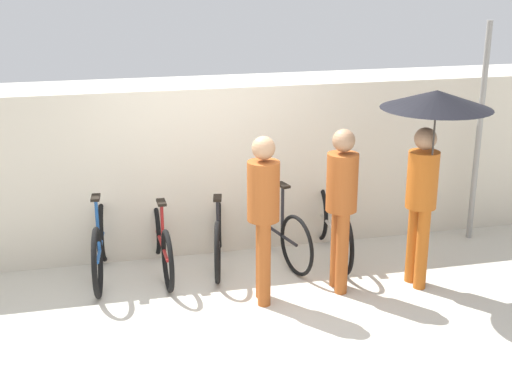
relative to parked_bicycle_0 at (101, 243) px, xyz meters
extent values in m
plane|color=beige|center=(1.31, -1.32, -0.39)|extent=(30.00, 30.00, 0.00)
cube|color=beige|center=(1.31, 0.42, 0.59)|extent=(11.25, 0.12, 1.96)
torus|color=black|center=(0.05, 0.47, -0.02)|extent=(0.13, 0.74, 0.74)
torus|color=black|center=(-0.05, -0.48, -0.02)|extent=(0.13, 0.74, 0.74)
cylinder|color=#19478C|center=(0.00, -0.01, -0.02)|extent=(0.13, 0.95, 0.04)
cylinder|color=#19478C|center=(-0.02, -0.17, 0.28)|extent=(0.04, 0.04, 0.59)
cube|color=black|center=(-0.02, -0.17, 0.58)|extent=(0.11, 0.21, 0.03)
cylinder|color=#19478C|center=(0.05, 0.47, 0.34)|extent=(0.04, 0.04, 0.72)
cylinder|color=#19478C|center=(0.05, 0.47, 0.70)|extent=(0.44, 0.07, 0.03)
torus|color=black|center=(0.65, 0.52, -0.05)|extent=(0.06, 0.67, 0.67)
torus|color=black|center=(0.67, -0.52, -0.05)|extent=(0.06, 0.67, 0.67)
cylinder|color=maroon|center=(0.66, 0.00, -0.05)|extent=(0.05, 1.04, 0.04)
cylinder|color=maroon|center=(0.66, -0.18, 0.21)|extent=(0.04, 0.04, 0.52)
cube|color=black|center=(0.66, -0.18, 0.48)|extent=(0.09, 0.20, 0.03)
cylinder|color=maroon|center=(0.65, 0.52, 0.31)|extent=(0.04, 0.04, 0.73)
cylinder|color=maroon|center=(0.65, 0.52, 0.68)|extent=(0.44, 0.04, 0.03)
torus|color=black|center=(1.42, 0.53, -0.05)|extent=(0.19, 0.67, 0.68)
torus|color=black|center=(1.21, -0.43, -0.05)|extent=(0.19, 0.67, 0.68)
cylinder|color=black|center=(1.31, 0.05, -0.05)|extent=(0.24, 0.97, 0.04)
cylinder|color=black|center=(1.28, -0.12, 0.20)|extent=(0.04, 0.04, 0.49)
cube|color=black|center=(1.28, -0.12, 0.46)|extent=(0.13, 0.21, 0.03)
cylinder|color=black|center=(1.42, 0.53, 0.29)|extent=(0.04, 0.04, 0.69)
cylinder|color=black|center=(1.42, 0.53, 0.64)|extent=(0.44, 0.12, 0.03)
torus|color=black|center=(1.85, 0.51, -0.05)|extent=(0.20, 0.68, 0.68)
torus|color=black|center=(2.09, -0.46, -0.05)|extent=(0.20, 0.68, 0.68)
cylinder|color=black|center=(1.97, 0.03, -0.05)|extent=(0.27, 0.98, 0.04)
cylinder|color=black|center=(2.01, -0.14, 0.25)|extent=(0.04, 0.04, 0.59)
cube|color=black|center=(2.01, -0.14, 0.56)|extent=(0.13, 0.22, 0.03)
cylinder|color=black|center=(1.85, 0.51, 0.30)|extent=(0.04, 0.04, 0.70)
cylinder|color=black|center=(1.85, 0.51, 0.66)|extent=(0.43, 0.13, 0.03)
torus|color=black|center=(2.67, 0.50, -0.03)|extent=(0.10, 0.72, 0.72)
torus|color=black|center=(2.59, -0.56, -0.03)|extent=(0.10, 0.72, 0.72)
cylinder|color=#A59E93|center=(2.63, -0.03, -0.03)|extent=(0.11, 1.06, 0.04)
cylinder|color=#A59E93|center=(2.62, -0.21, 0.24)|extent=(0.04, 0.04, 0.54)
cube|color=black|center=(2.62, -0.21, 0.53)|extent=(0.10, 0.21, 0.03)
cylinder|color=#A59E93|center=(2.67, 0.50, 0.30)|extent=(0.04, 0.04, 0.66)
cylinder|color=#A59E93|center=(2.67, 0.50, 0.63)|extent=(0.44, 0.06, 0.03)
cylinder|color=#9E4C1E|center=(1.58, -0.90, 0.05)|extent=(0.13, 0.13, 0.88)
cylinder|color=#9E4C1E|center=(1.56, -1.08, 0.05)|extent=(0.13, 0.13, 0.88)
cylinder|color=#9E4C1E|center=(1.57, -0.99, 0.79)|extent=(0.32, 0.32, 0.60)
sphere|color=tan|center=(1.57, -0.99, 1.23)|extent=(0.23, 0.23, 0.23)
cylinder|color=#9E4C1E|center=(2.42, -0.83, 0.05)|extent=(0.13, 0.13, 0.88)
cylinder|color=#9E4C1E|center=(2.41, -1.01, 0.05)|extent=(0.13, 0.13, 0.88)
cylinder|color=#9E4C1E|center=(2.41, -0.92, 0.80)|extent=(0.32, 0.32, 0.60)
sphere|color=#997051|center=(2.41, -0.92, 1.23)|extent=(0.23, 0.23, 0.23)
cylinder|color=#B25619|center=(3.24, -0.92, 0.05)|extent=(0.13, 0.13, 0.88)
cylinder|color=#B25619|center=(3.26, -1.09, 0.05)|extent=(0.13, 0.13, 0.88)
cylinder|color=#B25619|center=(3.25, -1.00, 0.79)|extent=(0.32, 0.32, 0.60)
sphere|color=#997051|center=(3.25, -1.00, 1.22)|extent=(0.23, 0.23, 0.23)
cylinder|color=#332D28|center=(3.27, -1.14, 1.19)|extent=(0.02, 0.02, 0.73)
cone|color=black|center=(3.27, -1.14, 1.65)|extent=(1.09, 1.09, 0.18)
cylinder|color=gray|center=(4.51, 0.08, 0.94)|extent=(0.07, 0.07, 2.66)
camera|label=1|loc=(-0.06, -7.37, 2.95)|focal=50.00mm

